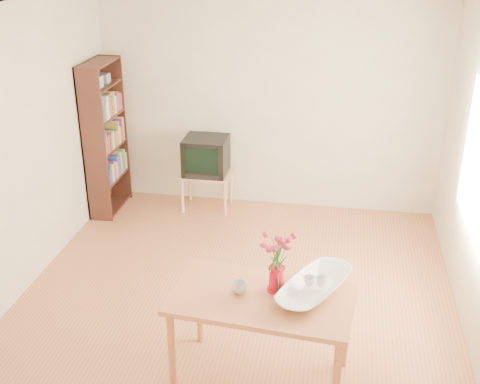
% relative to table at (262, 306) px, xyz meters
% --- Properties ---
extents(room, '(4.50, 4.50, 4.50)m').
position_rel_table_xyz_m(room, '(-0.35, 0.92, 0.64)').
color(room, '#A35E39').
rests_on(room, ground).
extents(table, '(1.37, 0.86, 0.75)m').
position_rel_table_xyz_m(table, '(0.00, 0.00, 0.00)').
color(table, '#B8663F').
rests_on(table, ground).
extents(tv_stand, '(0.60, 0.45, 0.46)m').
position_rel_table_xyz_m(tv_stand, '(-1.08, 2.89, -0.27)').
color(tv_stand, tan).
rests_on(tv_stand, ground).
extents(bookshelf, '(0.28, 0.70, 1.80)m').
position_rel_table_xyz_m(bookshelf, '(-2.22, 2.67, 0.18)').
color(bookshelf, black).
rests_on(bookshelf, ground).
extents(pitcher, '(0.13, 0.21, 0.20)m').
position_rel_table_xyz_m(pitcher, '(0.09, 0.09, 0.18)').
color(pitcher, red).
rests_on(pitcher, table).
extents(flowers, '(0.23, 0.23, 0.32)m').
position_rel_table_xyz_m(flowers, '(0.09, 0.09, 0.44)').
color(flowers, '#F53968').
rests_on(flowers, pitcher).
extents(mug, '(0.15, 0.15, 0.09)m').
position_rel_table_xyz_m(mug, '(-0.17, 0.02, 0.13)').
color(mug, white).
rests_on(mug, table).
extents(bowl, '(0.67, 0.67, 0.47)m').
position_rel_table_xyz_m(bowl, '(0.36, 0.12, 0.33)').
color(bowl, white).
rests_on(bowl, table).
extents(teacup_a, '(0.10, 0.10, 0.06)m').
position_rel_table_xyz_m(teacup_a, '(0.32, 0.12, 0.28)').
color(teacup_a, white).
rests_on(teacup_a, bowl).
extents(teacup_b, '(0.08, 0.08, 0.06)m').
position_rel_table_xyz_m(teacup_b, '(0.41, 0.14, 0.28)').
color(teacup_b, white).
rests_on(teacup_b, bowl).
extents(television, '(0.50, 0.47, 0.44)m').
position_rel_table_xyz_m(television, '(-1.08, 2.90, 0.02)').
color(television, black).
rests_on(television, tv_stand).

